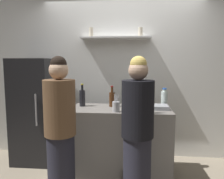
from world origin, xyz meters
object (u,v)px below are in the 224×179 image
object	(u,v)px
refrigerator	(35,111)
baking_pan	(155,107)
wine_bottle_dark_glass	(82,97)
wine_bottle_green_glass	(125,98)
wine_bottle_pale_glass	(150,104)
utensil_holder	(116,107)
wine_bottle_amber_glass	(112,99)
water_bottle_plastic	(164,98)
person_brown_jacket	(60,132)
person_blonde	(137,133)

from	to	relation	value
refrigerator	baking_pan	distance (m)	1.83
wine_bottle_dark_glass	wine_bottle_green_glass	size ratio (longest dim) A/B	1.05
wine_bottle_dark_glass	wine_bottle_pale_glass	size ratio (longest dim) A/B	1.08
refrigerator	utensil_holder	xyz separation A→B (m)	(1.30, -0.54, 0.20)
utensil_holder	wine_bottle_amber_glass	bearing A→B (deg)	103.55
baking_pan	utensil_holder	size ratio (longest dim) A/B	1.52
wine_bottle_amber_glass	wine_bottle_pale_glass	size ratio (longest dim) A/B	0.98
refrigerator	wine_bottle_amber_glass	xyz separation A→B (m)	(1.22, -0.21, 0.24)
utensil_holder	wine_bottle_pale_glass	world-z (taller)	wine_bottle_pale_glass
utensil_holder	water_bottle_plastic	bearing A→B (deg)	33.09
utensil_holder	person_brown_jacket	distance (m)	0.74
wine_bottle_green_glass	refrigerator	bearing A→B (deg)	173.44
wine_bottle_green_glass	person_brown_jacket	bearing A→B (deg)	-130.36
utensil_holder	wine_bottle_pale_glass	distance (m)	0.42
refrigerator	water_bottle_plastic	xyz separation A→B (m)	(1.94, -0.12, 0.24)
utensil_holder	person_brown_jacket	xyz separation A→B (m)	(-0.57, -0.41, -0.20)
wine_bottle_pale_glass	water_bottle_plastic	xyz separation A→B (m)	(0.23, 0.46, 0.01)
utensil_holder	wine_bottle_green_glass	distance (m)	0.40
utensil_holder	wine_bottle_amber_glass	xyz separation A→B (m)	(-0.08, 0.33, 0.04)
wine_bottle_green_glass	utensil_holder	bearing A→B (deg)	-104.96
person_brown_jacket	wine_bottle_dark_glass	bearing A→B (deg)	146.37
wine_bottle_dark_glass	person_blonde	xyz separation A→B (m)	(0.75, -0.72, -0.26)
wine_bottle_amber_glass	person_blonde	bearing A→B (deg)	-65.12
baking_pan	person_blonde	size ratio (longest dim) A/B	0.21
utensil_holder	water_bottle_plastic	size ratio (longest dim) A/B	0.88
utensil_holder	wine_bottle_dark_glass	size ratio (longest dim) A/B	0.71
refrigerator	wine_bottle_amber_glass	world-z (taller)	refrigerator
utensil_holder	person_brown_jacket	world-z (taller)	person_brown_jacket
wine_bottle_green_glass	water_bottle_plastic	world-z (taller)	wine_bottle_green_glass
refrigerator	person_blonde	distance (m)	1.82
refrigerator	baking_pan	bearing A→B (deg)	-10.06
wine_bottle_dark_glass	baking_pan	bearing A→B (deg)	-5.48
water_bottle_plastic	person_blonde	bearing A→B (deg)	-115.31
wine_bottle_amber_glass	person_blonde	distance (m)	0.84
wine_bottle_pale_glass	water_bottle_plastic	distance (m)	0.51
refrigerator	water_bottle_plastic	bearing A→B (deg)	-3.66
wine_bottle_pale_glass	person_brown_jacket	world-z (taller)	person_brown_jacket
wine_bottle_green_glass	water_bottle_plastic	size ratio (longest dim) A/B	1.18
refrigerator	wine_bottle_dark_glass	distance (m)	0.87
refrigerator	wine_bottle_amber_glass	distance (m)	1.26
wine_bottle_dark_glass	utensil_holder	bearing A→B (deg)	-32.90
wine_bottle_dark_glass	person_brown_jacket	distance (m)	0.78
wine_bottle_amber_glass	water_bottle_plastic	xyz separation A→B (m)	(0.72, 0.09, 0.00)
wine_bottle_dark_glass	wine_bottle_green_glass	world-z (taller)	wine_bottle_dark_glass
baking_pan	wine_bottle_dark_glass	size ratio (longest dim) A/B	1.08
person_brown_jacket	baking_pan	bearing A→B (deg)	93.25
water_bottle_plastic	person_brown_jacket	distance (m)	1.50
refrigerator	person_brown_jacket	size ratio (longest dim) A/B	0.99
refrigerator	wine_bottle_pale_glass	bearing A→B (deg)	-18.72
refrigerator	wine_bottle_amber_glass	bearing A→B (deg)	-9.88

